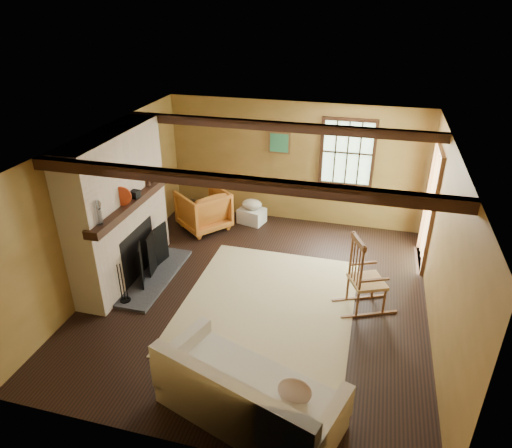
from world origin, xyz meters
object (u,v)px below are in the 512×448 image
(armchair, at_px, (204,210))
(rocking_chair, at_px, (365,279))
(sofa, at_px, (247,398))
(fireplace, at_px, (120,214))
(laundry_basket, at_px, (252,216))

(armchair, bearing_deg, rocking_chair, 98.90)
(rocking_chair, distance_m, sofa, 2.59)
(fireplace, relative_size, laundry_basket, 4.80)
(fireplace, height_order, armchair, fireplace)
(laundry_basket, bearing_deg, sofa, -75.32)
(fireplace, height_order, rocking_chair, fireplace)
(fireplace, bearing_deg, laundry_basket, 58.20)
(sofa, xyz_separation_m, laundry_basket, (-1.21, 4.62, -0.14))
(rocking_chair, distance_m, armchair, 3.65)
(rocking_chair, xyz_separation_m, armchair, (-3.16, 1.82, -0.10))
(fireplace, xyz_separation_m, armchair, (0.62, 1.90, -0.71))
(laundry_basket, xyz_separation_m, armchair, (-0.85, -0.47, 0.25))
(rocking_chair, xyz_separation_m, laundry_basket, (-2.31, 2.29, -0.35))
(fireplace, relative_size, sofa, 1.09)
(rocking_chair, bearing_deg, sofa, 130.36)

